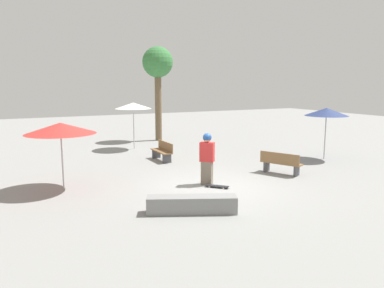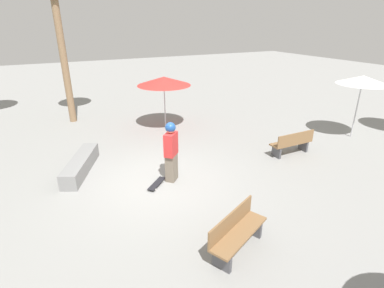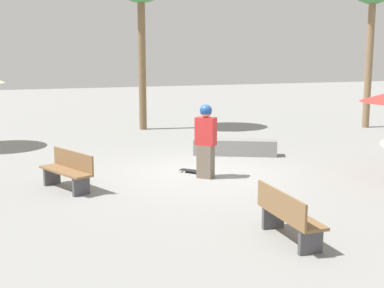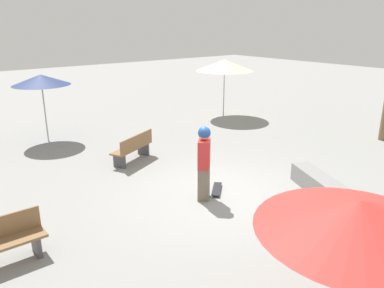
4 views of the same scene
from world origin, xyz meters
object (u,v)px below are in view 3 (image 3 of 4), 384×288
at_px(skateboard, 195,171).
at_px(bench_far, 68,171).
at_px(bench_near, 288,216).
at_px(concrete_ledge, 235,147).
at_px(skater_main, 206,139).

xyz_separation_m(skateboard, bench_far, (-3.18, -0.56, 0.37)).
relative_size(skateboard, bench_near, 0.45).
bearing_deg(skateboard, concrete_ledge, -89.13).
height_order(concrete_ledge, bench_near, bench_near).
xyz_separation_m(concrete_ledge, bench_far, (-5.05, -2.37, 0.19)).
relative_size(skater_main, bench_far, 1.10).
xyz_separation_m(skater_main, skateboard, (-0.11, 0.52, -0.91)).
distance_m(skater_main, bench_near, 4.52).
xyz_separation_m(bench_near, bench_far, (-3.09, 4.44, 0.00)).
relative_size(skater_main, concrete_ledge, 0.74).
bearing_deg(bench_near, skateboard, 178.71).
bearing_deg(skater_main, concrete_ledge, -82.55).
distance_m(skater_main, bench_far, 3.33).
bearing_deg(concrete_ledge, bench_near, -106.04).
bearing_deg(bench_near, bench_far, -145.48).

